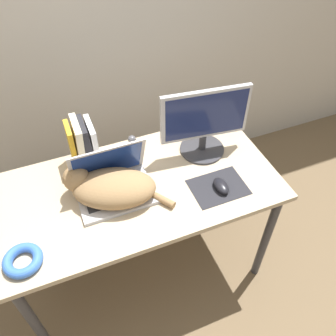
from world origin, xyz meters
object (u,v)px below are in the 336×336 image
(webcam, at_px, (132,140))
(cat, at_px, (110,187))
(laptop, at_px, (113,184))
(computer_mouse, at_px, (221,186))
(external_monitor, at_px, (204,122))
(book_row, at_px, (83,144))
(cable_coil, at_px, (23,260))

(webcam, bearing_deg, cat, -123.51)
(laptop, distance_m, webcam, 0.31)
(computer_mouse, bearing_deg, external_monitor, 82.62)
(external_monitor, bearing_deg, cat, -165.64)
(computer_mouse, bearing_deg, webcam, 123.59)
(laptop, xyz_separation_m, webcam, (0.17, 0.26, -0.01))
(external_monitor, height_order, book_row, external_monitor)
(external_monitor, distance_m, book_row, 0.59)
(external_monitor, height_order, cable_coil, external_monitor)
(cable_coil, bearing_deg, laptop, 27.69)
(external_monitor, xyz_separation_m, cable_coil, (-0.92, -0.32, -0.16))
(cable_coil, height_order, webcam, webcam)
(cat, xyz_separation_m, book_row, (-0.05, 0.27, 0.05))
(external_monitor, xyz_separation_m, computer_mouse, (-0.04, -0.27, -0.16))
(book_row, xyz_separation_m, cable_coil, (-0.35, -0.46, -0.10))
(book_row, height_order, webcam, book_row)
(computer_mouse, bearing_deg, cable_coil, -176.70)
(book_row, bearing_deg, laptop, -72.73)
(external_monitor, relative_size, cable_coil, 2.80)
(external_monitor, bearing_deg, computer_mouse, -97.38)
(cat, height_order, external_monitor, external_monitor)
(laptop, bearing_deg, external_monitor, 11.25)
(laptop, bearing_deg, computer_mouse, -20.63)
(computer_mouse, bearing_deg, laptop, 159.37)
(laptop, bearing_deg, book_row, 107.27)
(cat, xyz_separation_m, webcam, (0.19, 0.29, -0.03))
(book_row, bearing_deg, external_monitor, -13.50)
(webcam, bearing_deg, book_row, -174.11)
(cat, relative_size, webcam, 6.60)
(laptop, distance_m, computer_mouse, 0.49)
(cable_coil, relative_size, webcam, 2.28)
(book_row, bearing_deg, cable_coil, -127.65)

